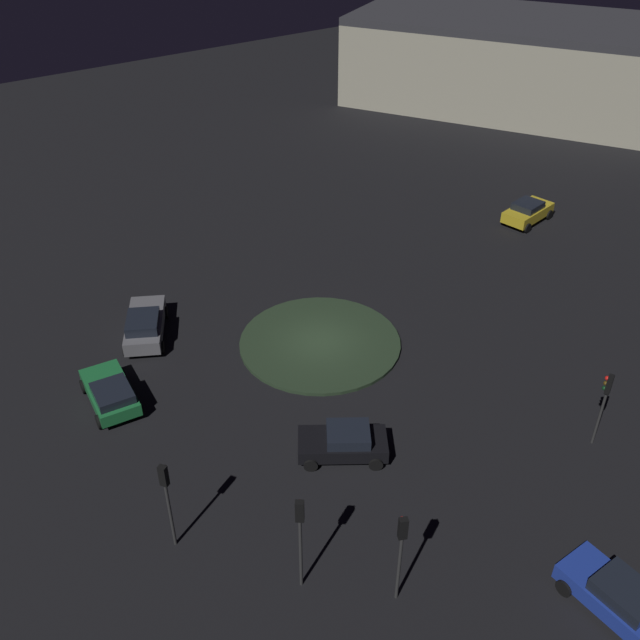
# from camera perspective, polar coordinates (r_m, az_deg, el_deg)

# --- Properties ---
(ground_plane) EXTENTS (116.92, 116.92, 0.00)m
(ground_plane) POSITION_cam_1_polar(r_m,az_deg,el_deg) (37.62, 0.00, -1.92)
(ground_plane) COLOR black
(roundabout_island) EXTENTS (8.55, 8.55, 0.18)m
(roundabout_island) POSITION_cam_1_polar(r_m,az_deg,el_deg) (37.57, 0.00, -1.81)
(roundabout_island) COLOR #263823
(roundabout_island) RESTS_ON ground_plane
(car_black) EXTENTS (3.67, 4.17, 1.45)m
(car_black) POSITION_cam_1_polar(r_m,az_deg,el_deg) (30.97, 1.93, -9.80)
(car_black) COLOR black
(car_black) RESTS_ON ground_plane
(car_green) EXTENTS (4.15, 2.50, 1.38)m
(car_green) POSITION_cam_1_polar(r_m,az_deg,el_deg) (34.79, -16.53, -5.63)
(car_green) COLOR #1E7238
(car_green) RESTS_ON ground_plane
(car_blue) EXTENTS (4.20, 2.09, 1.49)m
(car_blue) POSITION_cam_1_polar(r_m,az_deg,el_deg) (28.04, 23.04, -19.94)
(car_blue) COLOR #1E38A5
(car_blue) RESTS_ON ground_plane
(car_grey) EXTENTS (4.90, 3.87, 1.59)m
(car_grey) POSITION_cam_1_polar(r_m,az_deg,el_deg) (38.81, -13.93, -0.34)
(car_grey) COLOR slate
(car_grey) RESTS_ON ground_plane
(car_yellow) EXTENTS (2.54, 4.19, 1.51)m
(car_yellow) POSITION_cam_1_polar(r_m,az_deg,el_deg) (51.55, 16.39, 8.40)
(car_yellow) COLOR gold
(car_yellow) RESTS_ON ground_plane
(traffic_light_west) EXTENTS (0.39, 0.36, 3.82)m
(traffic_light_west) POSITION_cam_1_polar(r_m,az_deg,el_deg) (32.49, 21.99, -5.68)
(traffic_light_west) COLOR #2D2D2D
(traffic_light_west) RESTS_ON ground_plane
(traffic_light_northwest) EXTENTS (0.39, 0.38, 4.39)m
(traffic_light_northwest) POSITION_cam_1_polar(r_m,az_deg,el_deg) (24.86, -1.61, -16.33)
(traffic_light_northwest) COLOR #2D2D2D
(traffic_light_northwest) RESTS_ON ground_plane
(traffic_light_northwest_near) EXTENTS (0.40, 0.37, 4.18)m
(traffic_light_northwest_near) POSITION_cam_1_polar(r_m,az_deg,el_deg) (24.78, 6.56, -17.39)
(traffic_light_northwest_near) COLOR #2D2D2D
(traffic_light_northwest_near) RESTS_ON ground_plane
(traffic_light_northwest_far) EXTENTS (0.37, 0.40, 4.18)m
(traffic_light_northwest_far) POSITION_cam_1_polar(r_m,az_deg,el_deg) (26.67, -12.26, -13.23)
(traffic_light_northwest_far) COLOR #2D2D2D
(traffic_light_northwest_far) RESTS_ON ground_plane
(store_building) EXTENTS (34.91, 28.51, 8.24)m
(store_building) POSITION_cam_1_polar(r_m,az_deg,el_deg) (75.01, 15.77, 19.35)
(store_building) COLOR #B7B299
(store_building) RESTS_ON ground_plane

